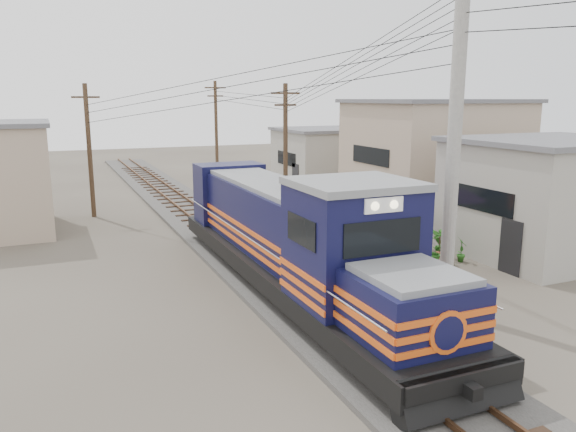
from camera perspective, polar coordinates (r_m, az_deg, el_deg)
name	(u,v)px	position (r m, az deg, el deg)	size (l,w,h in m)	color
ground	(333,323)	(16.28, 4.57, -10.75)	(120.00, 120.00, 0.00)	#473F35
ballast	(228,240)	(25.07, -6.15, -2.43)	(3.60, 70.00, 0.16)	#595651
track	(228,236)	(25.03, -6.16, -2.03)	(1.15, 70.00, 0.12)	#51331E
locomotive	(294,240)	(18.04, 0.62, -2.48)	(3.03, 16.50, 4.09)	black
utility_pole_main	(454,144)	(16.62, 16.51, 7.08)	(0.40, 0.40, 10.00)	#9E9B93
wooden_pole_mid	(285,148)	(29.72, -0.26, 6.93)	(1.60, 0.24, 7.00)	#4C3826
wooden_pole_far	(216,130)	(42.99, -7.30, 8.71)	(1.60, 0.24, 7.50)	#4C3826
wooden_pole_left	(89,148)	(31.42, -19.54, 6.52)	(1.60, 0.24, 7.00)	#4C3826
power_lines	(231,64)	(22.86, -5.77, 15.12)	(9.65, 19.00, 3.30)	black
shophouse_front	(552,197)	(24.99, 25.22, 1.79)	(7.35, 6.30, 4.70)	#99968B
shophouse_mid	(433,156)	(32.11, 14.51, 5.90)	(8.40, 7.35, 6.20)	tan
shophouse_back	(326,158)	(39.83, 3.86, 5.90)	(6.30, 6.30, 4.20)	#99968B
billboard	(396,206)	(21.16, 10.90, 1.01)	(2.02, 0.66, 3.18)	#99999E
market_umbrella	(393,200)	(23.94, 10.63, 1.59)	(2.24, 2.24, 2.34)	black
vendor	(407,221)	(26.05, 12.00, -0.55)	(0.55, 0.36, 1.52)	black
plant_nursery	(417,250)	(22.40, 12.98, -3.40)	(3.34, 3.29, 1.09)	#255E1A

